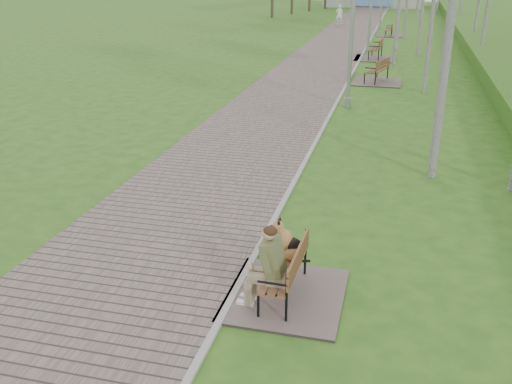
# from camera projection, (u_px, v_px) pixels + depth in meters

# --- Properties ---
(ground) EXTENTS (120.00, 120.00, 0.00)m
(ground) POSITION_uv_depth(u_px,v_px,m) (305.00, 163.00, 13.50)
(ground) COLOR #2B571A
(ground) RESTS_ON ground
(walkway) EXTENTS (3.50, 67.00, 0.04)m
(walkway) POSITION_uv_depth(u_px,v_px,m) (338.00, 42.00, 33.19)
(walkway) COLOR #60524E
(walkway) RESTS_ON ground
(kerb) EXTENTS (0.10, 67.00, 0.05)m
(kerb) POSITION_uv_depth(u_px,v_px,m) (368.00, 43.00, 32.78)
(kerb) COLOR #999993
(kerb) RESTS_ON ground
(bench_main) EXTENTS (1.63, 1.81, 1.42)m
(bench_main) POSITION_uv_depth(u_px,v_px,m) (279.00, 273.00, 7.96)
(bench_main) COLOR #60524E
(bench_main) RESTS_ON ground
(bench_second) EXTENTS (1.85, 2.05, 1.13)m
(bench_second) POSITION_uv_depth(u_px,v_px,m) (376.00, 77.00, 22.36)
(bench_second) COLOR #60524E
(bench_second) RESTS_ON ground
(bench_third) EXTENTS (1.99, 2.21, 1.22)m
(bench_third) POSITION_uv_depth(u_px,v_px,m) (375.00, 54.00, 27.64)
(bench_third) COLOR #60524E
(bench_third) RESTS_ON ground
(bench_far) EXTENTS (1.58, 1.76, 0.97)m
(bench_far) POSITION_uv_depth(u_px,v_px,m) (389.00, 33.00, 36.14)
(bench_far) COLOR #60524E
(bench_far) RESTS_ON ground
(lamp_post_near) EXTENTS (0.21, 0.21, 5.54)m
(lamp_post_near) POSITION_uv_depth(u_px,v_px,m) (352.00, 25.00, 17.59)
(lamp_post_near) COLOR #96989D
(lamp_post_near) RESTS_ON ground
(lamp_post_second) EXTENTS (0.21, 0.21, 5.53)m
(lamp_post_second) POSITION_uv_depth(u_px,v_px,m) (371.00, 0.00, 28.94)
(lamp_post_second) COLOR #96989D
(lamp_post_second) RESTS_ON ground
(pedestrian_near) EXTENTS (0.59, 0.45, 1.45)m
(pedestrian_near) POSITION_uv_depth(u_px,v_px,m) (339.00, 15.00, 42.16)
(pedestrian_near) COLOR white
(pedestrian_near) RESTS_ON ground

